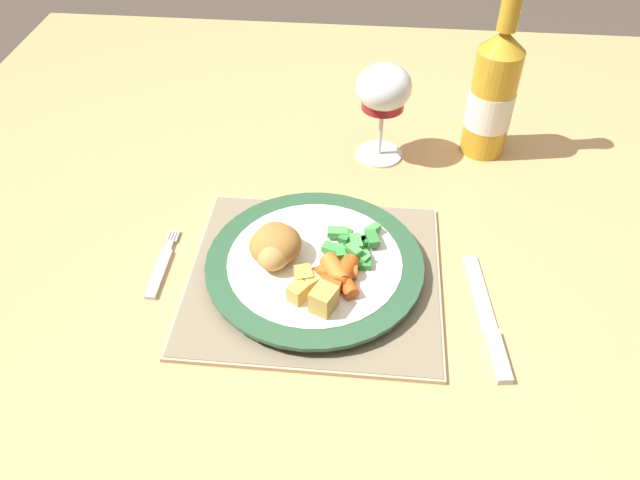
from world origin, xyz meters
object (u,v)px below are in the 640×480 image
dining_table (329,210)px  fork (161,268)px  wine_glass (384,92)px  table_knife (489,325)px  dinner_plate (313,265)px  bottle (493,93)px

dining_table → fork: size_ratio=10.77×
fork → wine_glass: bearing=45.9°
fork → wine_glass: 0.41m
table_knife → wine_glass: wine_glass is taller
dining_table → dinner_plate: dinner_plate is taller
dining_table → table_knife: bearing=-53.4°
bottle → fork: bearing=-144.3°
dinner_plate → fork: bearing=-177.0°
dining_table → bottle: size_ratio=4.83×
dinner_plate → fork: size_ratio=2.21×
table_knife → wine_glass: 0.38m
dinner_plate → bottle: (0.24, 0.31, 0.08)m
dining_table → table_knife: 0.37m
dinner_plate → wine_glass: size_ratio=1.78×
fork → table_knife: bearing=-7.7°
table_knife → bottle: bearing=86.1°
dining_table → fork: 0.32m
fork → wine_glass: size_ratio=0.80×
fork → dining_table: bearing=49.4°
dining_table → table_knife: table_knife is taller
dinner_plate → dining_table: bearing=89.3°
table_knife → fork: bearing=172.3°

